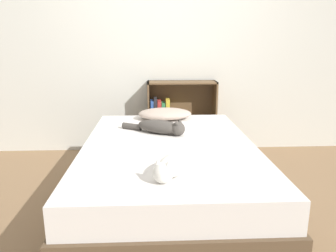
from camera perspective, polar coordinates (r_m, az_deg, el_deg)
ground_plane at (r=2.82m, az=0.16°, el=-13.59°), size 8.00×8.00×0.00m
wall_back at (r=4.01m, az=-0.96°, el=13.40°), size 8.00×0.06×2.50m
bed at (r=2.71m, az=0.16°, el=-8.57°), size 1.38×2.09×0.54m
pillow at (r=3.40m, az=-0.59°, el=2.14°), size 0.55×0.37×0.11m
cat_light at (r=2.00m, az=1.05°, el=-6.78°), size 0.35×0.49×0.14m
cat_dark at (r=2.87m, az=-1.22°, el=-0.17°), size 0.57×0.38×0.14m
bookshelf at (r=3.98m, az=1.76°, el=1.84°), size 0.81×0.26×0.87m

